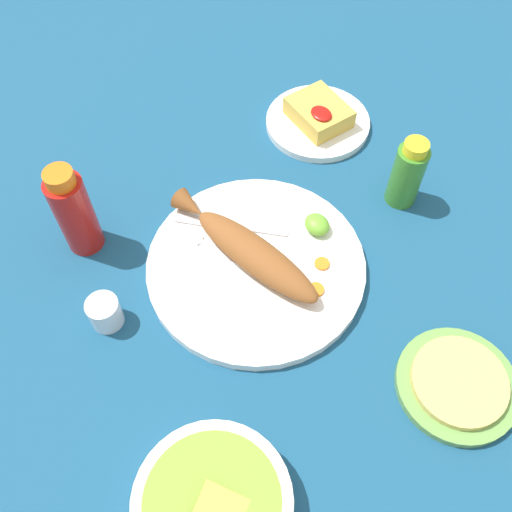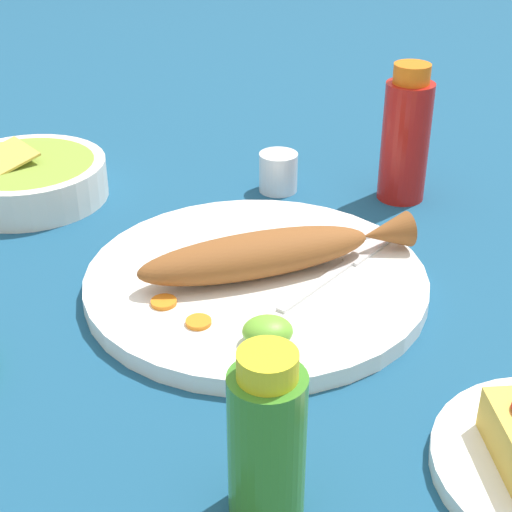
{
  "view_description": "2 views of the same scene",
  "coord_description": "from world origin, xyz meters",
  "views": [
    {
      "loc": [
        0.39,
        -0.26,
        0.77
      ],
      "look_at": [
        0.0,
        0.0,
        0.04
      ],
      "focal_mm": 40.0,
      "sensor_mm": 36.0,
      "label": 1
    },
    {
      "loc": [
        0.06,
        0.67,
        0.42
      ],
      "look_at": [
        0.0,
        0.0,
        0.04
      ],
      "focal_mm": 55.0,
      "sensor_mm": 36.0,
      "label": 2
    }
  ],
  "objects": [
    {
      "name": "guacamole_bowl",
      "position": [
        0.26,
        -0.24,
        0.03
      ],
      "size": [
        0.19,
        0.19,
        0.06
      ],
      "color": "white",
      "rests_on": "ground_plane"
    },
    {
      "name": "fork_near",
      "position": [
        -0.07,
        -0.05,
        0.02
      ],
      "size": [
        0.18,
        0.09,
        0.0
      ],
      "rotation": [
        0.0,
        0.0,
        3.55
      ],
      "color": "silver",
      "rests_on": "main_plate"
    },
    {
      "name": "ground_plane",
      "position": [
        0.0,
        0.0,
        0.0
      ],
      "size": [
        4.0,
        4.0,
        0.0
      ],
      "primitive_type": "plane",
      "color": "navy"
    },
    {
      "name": "salt_cup",
      "position": [
        -0.05,
        -0.23,
        0.02
      ],
      "size": [
        0.05,
        0.05,
        0.05
      ],
      "color": "silver",
      "rests_on": "ground_plane"
    },
    {
      "name": "carrot_slice_mid",
      "position": [
        0.06,
        0.08,
        0.02
      ],
      "size": [
        0.02,
        0.02,
        0.0
      ],
      "primitive_type": "cylinder",
      "color": "orange",
      "rests_on": "main_plate"
    },
    {
      "name": "fork_far",
      "position": [
        -0.09,
        -0.0,
        0.02
      ],
      "size": [
        0.14,
        0.14,
        0.0
      ],
      "rotation": [
        0.0,
        0.0,
        3.94
      ],
      "color": "silver",
      "rests_on": "main_plate"
    },
    {
      "name": "lime_wedge_main",
      "position": [
        0.0,
        0.12,
        0.03
      ],
      "size": [
        0.04,
        0.04,
        0.02
      ],
      "primitive_type": "ellipsoid",
      "color": "#6BB233",
      "rests_on": "main_plate"
    },
    {
      "name": "main_plate",
      "position": [
        0.0,
        0.0,
        0.01
      ],
      "size": [
        0.34,
        0.34,
        0.02
      ],
      "primitive_type": "cylinder",
      "color": "white",
      "rests_on": "ground_plane"
    },
    {
      "name": "hot_sauce_bottle_red",
      "position": [
        -0.2,
        -0.2,
        0.08
      ],
      "size": [
        0.06,
        0.06,
        0.17
      ],
      "color": "#B21914",
      "rests_on": "ground_plane"
    },
    {
      "name": "fried_fish",
      "position": [
        -0.02,
        -0.0,
        0.04
      ],
      "size": [
        0.29,
        0.12,
        0.04
      ],
      "rotation": [
        0.0,
        0.0,
        0.25
      ],
      "color": "brown",
      "rests_on": "main_plate"
    },
    {
      "name": "carrot_slice_near",
      "position": [
        0.09,
        0.05,
        0.02
      ],
      "size": [
        0.02,
        0.02,
        0.0
      ],
      "primitive_type": "cylinder",
      "color": "orange",
      "rests_on": "main_plate"
    },
    {
      "name": "hot_sauce_bottle_green",
      "position": [
        0.02,
        0.29,
        0.06
      ],
      "size": [
        0.05,
        0.05,
        0.13
      ],
      "color": "#3D8428",
      "rests_on": "ground_plane"
    }
  ]
}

